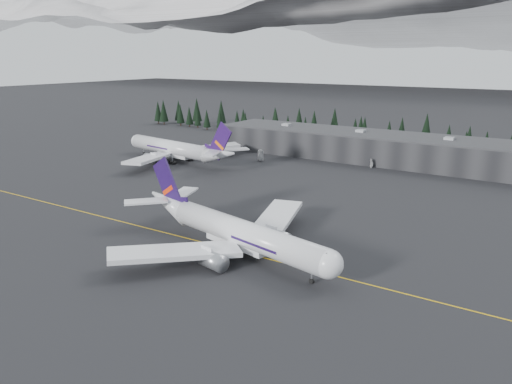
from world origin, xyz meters
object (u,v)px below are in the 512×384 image
Objects in this scene: terminal at (380,147)px; jet_parked at (179,149)px; gse_vehicle_a at (261,160)px; gse_vehicle_b at (371,166)px; jet_main at (230,229)px.

jet_parked reaches higher than terminal.
terminal is 27.97× the size of gse_vehicle_a.
terminal is at bearing 168.12° from gse_vehicle_b.
jet_parked is 37.97m from gse_vehicle_a.
gse_vehicle_b is (-4.69, 110.57, -4.98)m from jet_main.
gse_vehicle_b is at bearing -81.80° from terminal.
terminal is 2.25× the size of jet_parked.
jet_parked is at bearing -144.90° from terminal.
terminal is 38.48× the size of gse_vehicle_b.
jet_main is 109.27m from gse_vehicle_a.
gse_vehicle_a is (30.78, 21.63, -5.12)m from jet_parked.
gse_vehicle_a is at bearing 131.14° from jet_main.
jet_main reaches higher than gse_vehicle_a.
jet_main is at bearing -86.80° from terminal.
gse_vehicle_a is 1.38× the size of gse_vehicle_b.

